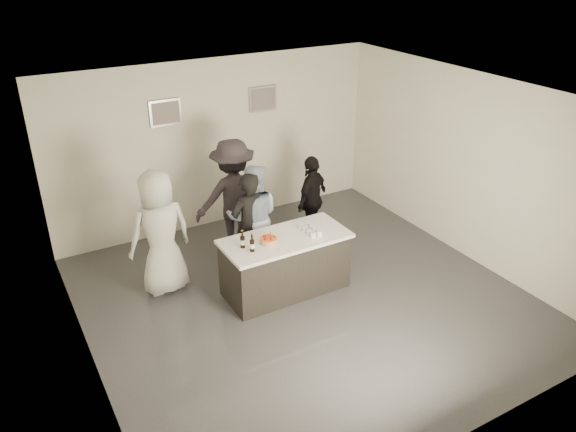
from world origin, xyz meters
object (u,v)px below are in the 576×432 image
object	(u,v)px
bar_counter	(285,264)
cake	(269,241)
beer_bottle_a	(242,239)
person_guest_left	(160,233)
person_guest_right	(312,199)
person_guest_back	(234,197)
beer_bottle_b	(252,243)
person_main_blue	(253,218)
person_main_black	(249,225)

from	to	relation	value
bar_counter	cake	distance (m)	0.57
beer_bottle_a	person_guest_left	world-z (taller)	person_guest_left
person_guest_right	person_guest_back	distance (m)	1.37
bar_counter	beer_bottle_b	xyz separation A→B (m)	(-0.59, -0.12, 0.58)
cake	person_guest_right	size ratio (longest dim) A/B	0.16
bar_counter	person_main_blue	bearing A→B (deg)	95.87
cake	person_guest_left	distance (m)	1.58
beer_bottle_b	person_guest_left	distance (m)	1.43
beer_bottle_b	person_main_blue	bearing A→B (deg)	62.63
cake	beer_bottle_a	size ratio (longest dim) A/B	0.94
bar_counter	person_guest_left	bearing A→B (deg)	148.82
person_guest_back	beer_bottle_b	bearing A→B (deg)	83.24
beer_bottle_a	bar_counter	bearing A→B (deg)	-3.34
person_main_blue	person_guest_left	bearing A→B (deg)	21.67
person_guest_back	person_main_blue	bearing A→B (deg)	103.17
person_main_blue	person_guest_left	distance (m)	1.46
beer_bottle_a	person_main_blue	world-z (taller)	person_main_blue
person_guest_left	cake	bearing A→B (deg)	137.81
person_main_black	person_guest_right	world-z (taller)	person_main_black
bar_counter	person_main_blue	world-z (taller)	person_main_blue
person_guest_right	person_guest_left	bearing A→B (deg)	-26.18
person_main_blue	person_guest_left	size ratio (longest dim) A/B	0.91
bar_counter	person_main_blue	distance (m)	0.95
person_main_black	person_guest_back	world-z (taller)	person_guest_back
person_guest_back	bar_counter	bearing A→B (deg)	104.36
beer_bottle_b	person_main_black	distance (m)	0.93
beer_bottle_b	person_guest_right	xyz separation A→B (m)	(1.78, 1.29, -0.26)
person_guest_left	person_guest_right	size ratio (longest dim) A/B	1.23
person_guest_left	person_guest_right	xyz separation A→B (m)	(2.73, 0.23, -0.18)
beer_bottle_b	person_main_black	size ratio (longest dim) A/B	0.15
cake	person_guest_left	bearing A→B (deg)	142.63
person_main_black	person_guest_left	world-z (taller)	person_guest_left
beer_bottle_a	person_main_black	bearing A→B (deg)	58.18
beer_bottle_b	person_guest_back	bearing A→B (deg)	73.89
person_main_black	person_main_blue	distance (m)	0.21
beer_bottle_a	person_guest_back	bearing A→B (deg)	69.77
cake	person_main_blue	size ratio (longest dim) A/B	0.14
bar_counter	person_guest_right	bearing A→B (deg)	44.64
beer_bottle_b	person_guest_left	size ratio (longest dim) A/B	0.14
cake	beer_bottle_a	distance (m)	0.39
bar_counter	beer_bottle_a	distance (m)	0.88
bar_counter	beer_bottle_a	size ratio (longest dim) A/B	7.15
person_guest_right	cake	bearing A→B (deg)	7.98
beer_bottle_b	beer_bottle_a	bearing A→B (deg)	113.41
person_main_black	person_main_blue	size ratio (longest dim) A/B	0.97
person_guest_back	person_guest_right	bearing A→B (deg)	176.16
cake	beer_bottle_b	world-z (taller)	beer_bottle_b
person_main_black	person_main_blue	xyz separation A→B (m)	(0.15, 0.14, 0.03)
bar_counter	person_guest_back	size ratio (longest dim) A/B	0.95
cake	beer_bottle_b	distance (m)	0.33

